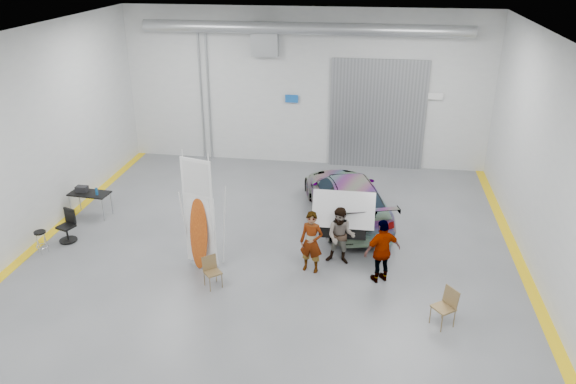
# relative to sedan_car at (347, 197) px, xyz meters

# --- Properties ---
(ground) EXTENTS (16.00, 16.00, 0.00)m
(ground) POSITION_rel_sedan_car_xyz_m (-1.95, -3.20, -0.73)
(ground) COLOR #5B5D62
(ground) RESTS_ON ground
(room_shell) EXTENTS (14.02, 16.18, 6.01)m
(room_shell) POSITION_rel_sedan_car_xyz_m (-1.72, -0.98, 3.35)
(room_shell) COLOR silver
(room_shell) RESTS_ON ground
(sedan_car) EXTENTS (3.46, 5.43, 1.46)m
(sedan_car) POSITION_rel_sedan_car_xyz_m (0.00, 0.00, 0.00)
(sedan_car) COLOR white
(sedan_car) RESTS_ON ground
(person_a) EXTENTS (0.70, 0.53, 1.72)m
(person_a) POSITION_rel_sedan_car_xyz_m (-0.76, -3.35, 0.13)
(person_a) COLOR #885E4A
(person_a) RESTS_ON ground
(person_b) EXTENTS (0.86, 0.69, 1.64)m
(person_b) POSITION_rel_sedan_car_xyz_m (-0.02, -2.82, 0.09)
(person_b) COLOR slate
(person_b) RESTS_ON ground
(person_c) EXTENTS (1.09, 0.86, 1.75)m
(person_c) POSITION_rel_sedan_car_xyz_m (1.09, -3.57, 0.15)
(person_c) COLOR #915F30
(person_c) RESTS_ON ground
(surfboard_display) EXTENTS (0.91, 0.44, 3.31)m
(surfboard_display) POSITION_rel_sedan_car_xyz_m (-3.64, -3.61, 0.61)
(surfboard_display) COLOR white
(surfboard_display) RESTS_ON ground
(folding_chair_near) EXTENTS (0.54, 0.60, 0.82)m
(folding_chair_near) POSITION_rel_sedan_car_xyz_m (-3.14, -4.50, -0.48)
(folding_chair_near) COLOR brown
(folding_chair_near) RESTS_ON ground
(folding_chair_far) EXTENTS (0.60, 0.70, 0.92)m
(folding_chair_far) POSITION_rel_sedan_car_xyz_m (2.48, -5.26, -0.44)
(folding_chair_far) COLOR brown
(folding_chair_far) RESTS_ON ground
(shop_stool) EXTENTS (0.34, 0.34, 0.67)m
(shop_stool) POSITION_rel_sedan_car_xyz_m (-8.39, -3.54, -0.40)
(shop_stool) COLOR black
(shop_stool) RESTS_ON ground
(work_table) EXTENTS (1.31, 0.73, 1.03)m
(work_table) POSITION_rel_sedan_car_xyz_m (-8.19, -1.06, 0.06)
(work_table) COLOR #919599
(work_table) RESTS_ON ground
(office_chair) EXTENTS (0.54, 0.57, 0.97)m
(office_chair) POSITION_rel_sedan_car_xyz_m (-8.03, -2.75, -0.31)
(office_chair) COLOR black
(office_chair) RESTS_ON ground
(trunk_lid) EXTENTS (1.71, 1.04, 0.04)m
(trunk_lid) POSITION_rel_sedan_car_xyz_m (0.00, -2.27, 0.75)
(trunk_lid) COLOR silver
(trunk_lid) RESTS_ON sedan_car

